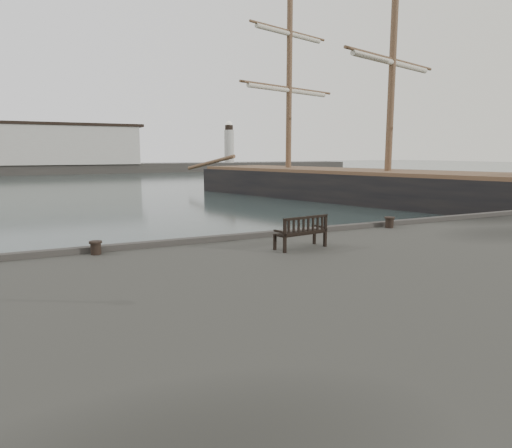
{
  "coord_description": "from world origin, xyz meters",
  "views": [
    {
      "loc": [
        -6.62,
        -14.31,
        4.52
      ],
      "look_at": [
        0.15,
        -0.5,
        2.1
      ],
      "focal_mm": 32.0,
      "sensor_mm": 36.0,
      "label": 1
    }
  ],
  "objects_px": {
    "bench": "(301,238)",
    "bollard_right": "(389,222)",
    "bollard_left": "(96,248)",
    "tall_ship_main": "(387,194)"
  },
  "relations": [
    {
      "from": "bench",
      "to": "bollard_right",
      "type": "xyz_separation_m",
      "value": [
        5.24,
        1.83,
        -0.1
      ]
    },
    {
      "from": "bench",
      "to": "bollard_right",
      "type": "distance_m",
      "value": 5.55
    },
    {
      "from": "bollard_right",
      "to": "bollard_left",
      "type": "bearing_deg",
      "value": 179.55
    },
    {
      "from": "tall_ship_main",
      "to": "bench",
      "type": "bearing_deg",
      "value": -154.18
    },
    {
      "from": "bench",
      "to": "bollard_right",
      "type": "bearing_deg",
      "value": 10.75
    },
    {
      "from": "bollard_left",
      "to": "tall_ship_main",
      "type": "xyz_separation_m",
      "value": [
        27.23,
        17.98,
        -0.94
      ]
    },
    {
      "from": "bollard_left",
      "to": "bench",
      "type": "bearing_deg",
      "value": -18.14
    },
    {
      "from": "bollard_right",
      "to": "bench",
      "type": "bearing_deg",
      "value": -160.78
    },
    {
      "from": "tall_ship_main",
      "to": "bollard_left",
      "type": "bearing_deg",
      "value": -163.68
    },
    {
      "from": "bollard_left",
      "to": "tall_ship_main",
      "type": "height_order",
      "value": "tall_ship_main"
    }
  ]
}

